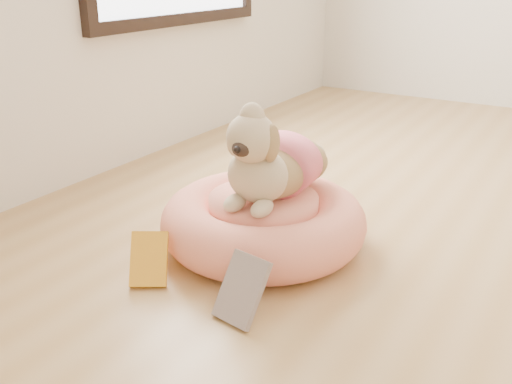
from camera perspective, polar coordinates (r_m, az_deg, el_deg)
The scene contains 4 objects.
pet_bed at distance 2.02m, azimuth 0.74°, elevation -2.98°, with size 0.73×0.73×0.19m.
dog at distance 1.92m, azimuth 1.54°, elevation 4.61°, with size 0.34×0.50×0.36m, color brown, non-canonical shape.
book_yellow at distance 1.83m, azimuth -10.65°, elevation -6.61°, with size 0.12×0.02×0.17m, color yellow.
book_white at distance 1.62m, azimuth -1.44°, elevation -9.69°, with size 0.13×0.02×0.20m, color white.
Camera 1 is at (-0.01, -2.05, 0.94)m, focal length 40.00 mm.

